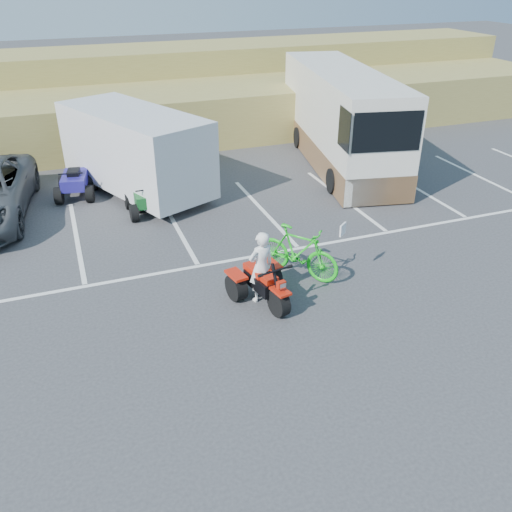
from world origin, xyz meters
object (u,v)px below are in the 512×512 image
object	(u,v)px
red_trike_atv	(265,302)
quad_atv_green	(147,212)
rider	(261,267)
green_dirt_bike	(298,252)
quad_atv_blue	(78,196)
cargo_trailer	(135,149)
rv_motorhome	(340,123)

from	to	relation	value
red_trike_atv	quad_atv_green	distance (m)	5.94
red_trike_atv	rider	xyz separation A→B (m)	(-0.03, 0.15, 0.83)
red_trike_atv	green_dirt_bike	xyz separation A→B (m)	(1.16, 0.84, 0.63)
rider	green_dirt_bike	distance (m)	1.39
rider	red_trike_atv	bearing A→B (deg)	90.00
red_trike_atv	quad_atv_blue	world-z (taller)	red_trike_atv
red_trike_atv	cargo_trailer	bearing A→B (deg)	89.78
red_trike_atv	quad_atv_blue	xyz separation A→B (m)	(-3.39, 7.76, 0.00)
quad_atv_blue	quad_atv_green	bearing A→B (deg)	-36.93
rider	rv_motorhome	bearing A→B (deg)	-138.70
rider	rv_motorhome	size ratio (longest dim) A/B	0.18
red_trike_atv	green_dirt_bike	distance (m)	1.56
cargo_trailer	quad_atv_green	xyz separation A→B (m)	(-0.08, -1.79, -1.40)
red_trike_atv	green_dirt_bike	world-z (taller)	green_dirt_bike
cargo_trailer	red_trike_atv	bearing A→B (deg)	-102.63
rv_motorhome	quad_atv_green	distance (m)	8.06
cargo_trailer	rv_motorhome	bearing A→B (deg)	-19.51
cargo_trailer	quad_atv_green	world-z (taller)	cargo_trailer
green_dirt_bike	rv_motorhome	bearing A→B (deg)	17.75
cargo_trailer	quad_atv_green	bearing A→B (deg)	-116.20
quad_atv_green	green_dirt_bike	bearing A→B (deg)	-61.42
rider	quad_atv_green	distance (m)	5.85
green_dirt_bike	quad_atv_blue	world-z (taller)	green_dirt_bike
green_dirt_bike	cargo_trailer	bearing A→B (deg)	73.22
rider	quad_atv_green	size ratio (longest dim) A/B	1.14
rider	rv_motorhome	distance (m)	10.00
quad_atv_blue	cargo_trailer	bearing A→B (deg)	3.89
red_trike_atv	rider	world-z (taller)	rider
red_trike_atv	rv_motorhome	xyz separation A→B (m)	(6.05, 8.07, 1.40)
quad_atv_blue	red_trike_atv	bearing A→B (deg)	-55.85
rv_motorhome	quad_atv_blue	world-z (taller)	rv_motorhome
cargo_trailer	rv_motorhome	size ratio (longest dim) A/B	0.65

